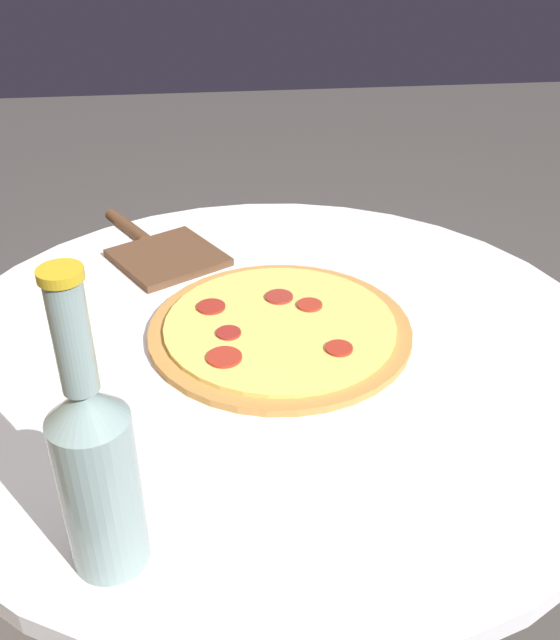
% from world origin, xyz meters
% --- Properties ---
extents(table, '(0.90, 0.90, 0.72)m').
position_xyz_m(table, '(0.00, 0.00, 0.54)').
color(table, white).
rests_on(table, ground_plane).
extents(pizza, '(0.35, 0.35, 0.02)m').
position_xyz_m(pizza, '(0.02, -0.01, 0.72)').
color(pizza, '#B77F3D').
rests_on(pizza, table).
extents(beer_bottle, '(0.07, 0.07, 0.29)m').
position_xyz_m(beer_bottle, '(-0.32, 0.18, 0.82)').
color(beer_bottle, gray).
rests_on(beer_bottle, table).
extents(pizza_paddle, '(0.28, 0.21, 0.02)m').
position_xyz_m(pizza_paddle, '(0.27, 0.15, 0.72)').
color(pizza_paddle, brown).
rests_on(pizza_paddle, table).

